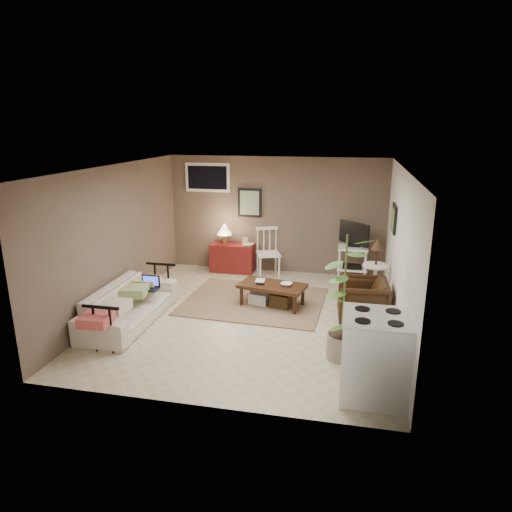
% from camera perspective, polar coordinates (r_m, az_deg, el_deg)
% --- Properties ---
extents(floor, '(5.00, 5.00, 0.00)m').
position_cam_1_polar(floor, '(7.50, -0.83, -7.59)').
color(floor, '#C1B293').
rests_on(floor, ground).
extents(art_back, '(0.50, 0.03, 0.60)m').
position_cam_1_polar(art_back, '(9.53, -0.79, 6.67)').
color(art_back, black).
extents(art_right, '(0.03, 0.60, 0.45)m').
position_cam_1_polar(art_right, '(7.91, 16.85, 4.54)').
color(art_right, black).
extents(window, '(0.96, 0.03, 0.60)m').
position_cam_1_polar(window, '(9.70, -6.07, 9.73)').
color(window, white).
extents(rug, '(2.48, 2.03, 0.02)m').
position_cam_1_polar(rug, '(8.10, -0.24, -5.65)').
color(rug, '#85654D').
rests_on(rug, floor).
extents(coffee_table, '(1.20, 0.78, 0.42)m').
position_cam_1_polar(coffee_table, '(7.83, 1.98, -4.68)').
color(coffee_table, '#3A1C0F').
rests_on(coffee_table, floor).
extents(sofa, '(0.59, 2.04, 0.80)m').
position_cam_1_polar(sofa, '(7.43, -15.60, -5.12)').
color(sofa, beige).
rests_on(sofa, floor).
extents(sofa_pillows, '(0.39, 1.94, 0.14)m').
position_cam_1_polar(sofa_pillows, '(7.18, -16.16, -5.13)').
color(sofa_pillows, beige).
rests_on(sofa_pillows, sofa).
extents(sofa_end_rails, '(0.55, 2.03, 0.68)m').
position_cam_1_polar(sofa_end_rails, '(7.40, -14.76, -5.61)').
color(sofa_end_rails, black).
rests_on(sofa_end_rails, floor).
extents(laptop, '(0.31, 0.23, 0.21)m').
position_cam_1_polar(laptop, '(7.60, -13.15, -3.52)').
color(laptop, black).
rests_on(laptop, sofa).
extents(red_console, '(0.91, 0.40, 1.05)m').
position_cam_1_polar(red_console, '(9.64, -3.05, 0.14)').
color(red_console, maroon).
rests_on(red_console, floor).
extents(spindle_chair, '(0.58, 0.58, 0.99)m').
position_cam_1_polar(spindle_chair, '(9.34, 1.52, 0.28)').
color(spindle_chair, white).
rests_on(spindle_chair, floor).
extents(tv_stand, '(0.57, 0.53, 1.21)m').
position_cam_1_polar(tv_stand, '(9.10, 12.02, 0.63)').
color(tv_stand, white).
rests_on(tv_stand, floor).
extents(side_table, '(0.44, 0.44, 1.17)m').
position_cam_1_polar(side_table, '(8.07, 14.77, -0.92)').
color(side_table, white).
rests_on(side_table, floor).
extents(armchair, '(0.74, 0.79, 0.76)m').
position_cam_1_polar(armchair, '(7.37, 13.16, -5.26)').
color(armchair, black).
rests_on(armchair, floor).
extents(potted_plant, '(0.43, 0.43, 1.73)m').
position_cam_1_polar(potted_plant, '(6.00, 10.96, -4.63)').
color(potted_plant, gray).
rests_on(potted_plant, floor).
extents(stove, '(0.77, 0.71, 1.00)m').
position_cam_1_polar(stove, '(5.43, 14.66, -12.07)').
color(stove, white).
rests_on(stove, floor).
extents(bowl, '(0.20, 0.06, 0.19)m').
position_cam_1_polar(bowl, '(7.69, 3.83, -3.04)').
color(bowl, '#3A1C0F').
rests_on(bowl, coffee_table).
extents(book_table, '(0.16, 0.03, 0.22)m').
position_cam_1_polar(book_table, '(7.91, -0.05, -2.37)').
color(book_table, '#3A1C0F').
rests_on(book_table, coffee_table).
extents(book_console, '(0.18, 0.06, 0.24)m').
position_cam_1_polar(book_console, '(9.49, -1.42, 2.17)').
color(book_console, '#3A1C0F').
rests_on(book_console, red_console).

